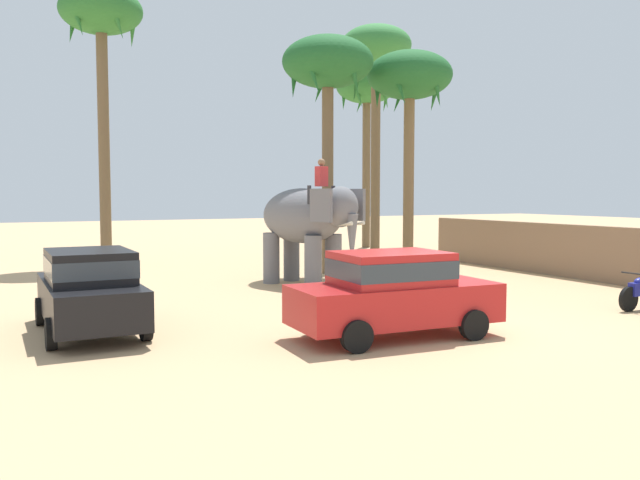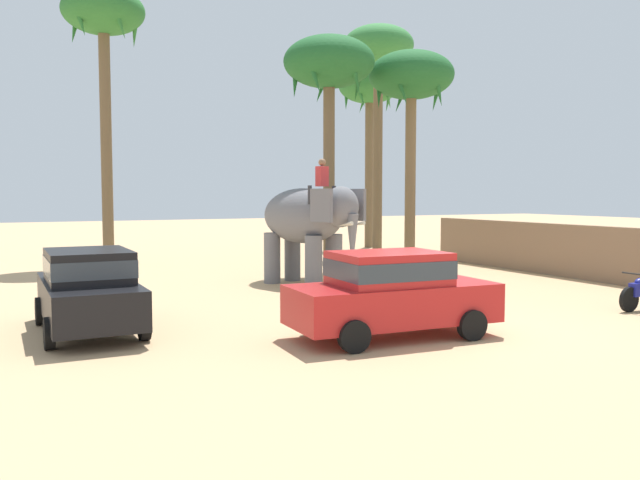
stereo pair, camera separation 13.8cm
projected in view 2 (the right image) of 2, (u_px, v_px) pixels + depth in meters
name	position (u px, v px, depth m)	size (l,w,h in m)	color
ground_plane	(429.00, 331.00, 13.53)	(120.00, 120.00, 0.00)	tan
car_sedan_foreground	(391.00, 291.00, 12.87)	(4.18, 2.04, 1.70)	red
car_parked_far_side	(89.00, 287.00, 13.34)	(1.89, 4.11, 1.70)	black
elephant_with_mahout	(308.00, 221.00, 20.17)	(2.63, 4.01, 3.88)	slate
palm_tree_behind_elephant	(378.00, 55.00, 29.71)	(3.20, 3.20, 10.45)	brown
palm_tree_near_hut	(369.00, 92.00, 34.10)	(3.20, 3.20, 9.33)	brown
palm_tree_left_of_road	(329.00, 69.00, 22.91)	(3.20, 3.20, 8.33)	brown
palm_tree_far_back	(104.00, 23.00, 25.65)	(3.20, 3.20, 10.87)	brown
palm_tree_leaning_seaward	(411.00, 81.00, 24.58)	(3.20, 3.20, 8.18)	brown
compound_wall	(595.00, 254.00, 21.22)	(0.30, 16.00, 1.80)	#84664C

